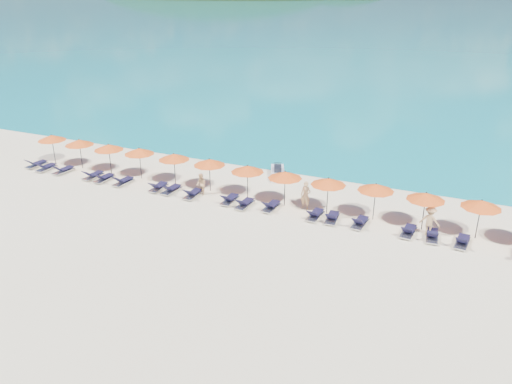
% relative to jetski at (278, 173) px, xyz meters
% --- Properties ---
extents(ground, '(1400.00, 1400.00, 0.00)m').
position_rel_jetski_xyz_m(ground, '(0.94, -8.81, -0.36)').
color(ground, beige).
extents(headland_main, '(374.00, 242.00, 126.50)m').
position_rel_jetski_xyz_m(headland_main, '(-299.06, 531.19, -38.36)').
color(headland_main, black).
rests_on(headland_main, ground).
extents(headland_small, '(162.00, 126.00, 85.50)m').
position_rel_jetski_xyz_m(headland_small, '(-149.06, 551.19, -35.36)').
color(headland_small, black).
rests_on(headland_small, ground).
extents(jetski, '(1.81, 2.62, 0.87)m').
position_rel_jetski_xyz_m(jetski, '(0.00, 0.00, 0.00)').
color(jetski, white).
rests_on(jetski, ground).
extents(beachgoer_a, '(0.67, 0.47, 1.75)m').
position_rel_jetski_xyz_m(beachgoer_a, '(3.58, -4.32, 0.52)').
color(beachgoer_a, tan).
rests_on(beachgoer_a, ground).
extents(beachgoer_b, '(0.80, 0.73, 1.44)m').
position_rel_jetski_xyz_m(beachgoer_b, '(-3.33, -5.02, 0.36)').
color(beachgoer_b, tan).
rests_on(beachgoer_b, ground).
extents(beachgoer_c, '(1.15, 0.64, 1.69)m').
position_rel_jetski_xyz_m(beachgoer_c, '(10.86, -4.85, 0.49)').
color(beachgoer_c, tan).
rests_on(beachgoer_c, ground).
extents(umbrella_0, '(2.10, 2.10, 2.28)m').
position_rel_jetski_xyz_m(umbrella_0, '(-16.80, -4.16, 1.66)').
color(umbrella_0, black).
rests_on(umbrella_0, ground).
extents(umbrella_1, '(2.10, 2.10, 2.28)m').
position_rel_jetski_xyz_m(umbrella_1, '(-14.05, -4.23, 1.66)').
color(umbrella_1, black).
rests_on(umbrella_1, ground).
extents(umbrella_2, '(2.10, 2.10, 2.28)m').
position_rel_jetski_xyz_m(umbrella_2, '(-11.28, -4.30, 1.66)').
color(umbrella_2, black).
rests_on(umbrella_2, ground).
extents(umbrella_3, '(2.10, 2.10, 2.28)m').
position_rel_jetski_xyz_m(umbrella_3, '(-8.72, -4.16, 1.66)').
color(umbrella_3, black).
rests_on(umbrella_3, ground).
extents(umbrella_4, '(2.10, 2.10, 2.28)m').
position_rel_jetski_xyz_m(umbrella_4, '(-5.84, -4.22, 1.66)').
color(umbrella_4, black).
rests_on(umbrella_4, ground).
extents(umbrella_5, '(2.10, 2.10, 2.28)m').
position_rel_jetski_xyz_m(umbrella_5, '(-3.12, -4.21, 1.66)').
color(umbrella_5, black).
rests_on(umbrella_5, ground).
extents(umbrella_6, '(2.10, 2.10, 2.28)m').
position_rel_jetski_xyz_m(umbrella_6, '(-0.31, -4.35, 1.66)').
color(umbrella_6, black).
rests_on(umbrella_6, ground).
extents(umbrella_7, '(2.10, 2.10, 2.28)m').
position_rel_jetski_xyz_m(umbrella_7, '(2.24, -4.41, 1.66)').
color(umbrella_7, black).
rests_on(umbrella_7, ground).
extents(umbrella_8, '(2.10, 2.10, 2.28)m').
position_rel_jetski_xyz_m(umbrella_8, '(4.96, -4.39, 1.66)').
color(umbrella_8, black).
rests_on(umbrella_8, ground).
extents(umbrella_9, '(2.10, 2.10, 2.28)m').
position_rel_jetski_xyz_m(umbrella_9, '(7.69, -4.15, 1.66)').
color(umbrella_9, black).
rests_on(umbrella_9, ground).
extents(umbrella_10, '(2.10, 2.10, 2.28)m').
position_rel_jetski_xyz_m(umbrella_10, '(10.45, -4.36, 1.66)').
color(umbrella_10, black).
rests_on(umbrella_10, ground).
extents(umbrella_11, '(2.10, 2.10, 2.28)m').
position_rel_jetski_xyz_m(umbrella_11, '(13.24, -4.22, 1.66)').
color(umbrella_11, black).
rests_on(umbrella_11, ground).
extents(lounger_0, '(0.76, 1.75, 0.66)m').
position_rel_jetski_xyz_m(lounger_0, '(-17.42, -5.45, -0.12)').
color(lounger_0, silver).
rests_on(lounger_0, ground).
extents(lounger_1, '(0.67, 1.72, 0.66)m').
position_rel_jetski_xyz_m(lounger_1, '(-16.18, -5.69, -0.12)').
color(lounger_1, silver).
rests_on(lounger_1, ground).
extents(lounger_2, '(0.75, 1.74, 0.66)m').
position_rel_jetski_xyz_m(lounger_2, '(-14.57, -5.64, -0.12)').
color(lounger_2, silver).
rests_on(lounger_2, ground).
extents(lounger_3, '(0.70, 1.73, 0.66)m').
position_rel_jetski_xyz_m(lounger_3, '(-11.83, -5.60, -0.12)').
color(lounger_3, silver).
rests_on(lounger_3, ground).
extents(lounger_4, '(0.68, 1.72, 0.66)m').
position_rel_jetski_xyz_m(lounger_4, '(-10.76, -5.70, -0.12)').
color(lounger_4, silver).
rests_on(lounger_4, ground).
extents(lounger_5, '(0.69, 1.72, 0.66)m').
position_rel_jetski_xyz_m(lounger_5, '(-9.14, -5.67, -0.12)').
color(lounger_5, silver).
rests_on(lounger_5, ground).
extents(lounger_6, '(0.71, 1.73, 0.66)m').
position_rel_jetski_xyz_m(lounger_6, '(-6.36, -5.52, -0.12)').
color(lounger_6, silver).
rests_on(lounger_6, ground).
extents(lounger_7, '(0.69, 1.72, 0.66)m').
position_rel_jetski_xyz_m(lounger_7, '(-5.32, -5.53, -0.12)').
color(lounger_7, silver).
rests_on(lounger_7, ground).
extents(lounger_8, '(0.64, 1.71, 0.66)m').
position_rel_jetski_xyz_m(lounger_8, '(-3.63, -5.62, -0.12)').
color(lounger_8, silver).
rests_on(lounger_8, ground).
extents(lounger_9, '(0.66, 1.71, 0.66)m').
position_rel_jetski_xyz_m(lounger_9, '(-1.04, -5.44, -0.12)').
color(lounger_9, silver).
rests_on(lounger_9, ground).
extents(lounger_10, '(0.69, 1.73, 0.66)m').
position_rel_jetski_xyz_m(lounger_10, '(0.11, -5.66, -0.12)').
color(lounger_10, silver).
rests_on(lounger_10, ground).
extents(lounger_11, '(0.71, 1.73, 0.66)m').
position_rel_jetski_xyz_m(lounger_11, '(1.74, -5.33, -0.12)').
color(lounger_11, silver).
rests_on(lounger_11, ground).
extents(lounger_12, '(0.70, 1.73, 0.66)m').
position_rel_jetski_xyz_m(lounger_12, '(4.56, -5.40, -0.12)').
color(lounger_12, silver).
rests_on(lounger_12, ground).
extents(lounger_13, '(0.77, 1.75, 0.66)m').
position_rel_jetski_xyz_m(lounger_13, '(5.58, -5.36, -0.12)').
color(lounger_13, silver).
rests_on(lounger_13, ground).
extents(lounger_14, '(0.75, 1.74, 0.66)m').
position_rel_jetski_xyz_m(lounger_14, '(7.20, -5.33, -0.12)').
color(lounger_14, silver).
rests_on(lounger_14, ground).
extents(lounger_15, '(0.76, 1.75, 0.66)m').
position_rel_jetski_xyz_m(lounger_15, '(9.88, -5.31, -0.12)').
color(lounger_15, silver).
rests_on(lounger_15, ground).
extents(lounger_16, '(0.77, 1.75, 0.66)m').
position_rel_jetski_xyz_m(lounger_16, '(11.12, -5.32, -0.12)').
color(lounger_16, silver).
rests_on(lounger_16, ground).
extents(lounger_17, '(0.77, 1.75, 0.66)m').
position_rel_jetski_xyz_m(lounger_17, '(12.63, -5.39, -0.12)').
color(lounger_17, silver).
rests_on(lounger_17, ground).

